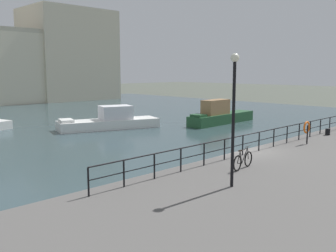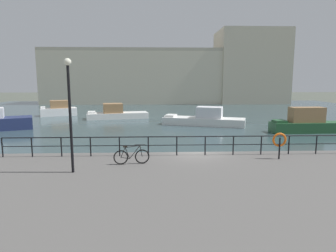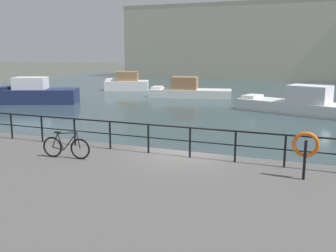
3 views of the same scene
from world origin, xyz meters
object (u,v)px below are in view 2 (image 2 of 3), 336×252
life_ring_stand (279,141)px  quay_lamp_post (70,102)px  parked_bicycle (131,156)px  harbor_building (191,75)px  moored_small_launch (58,110)px  moored_blue_motorboat (314,124)px  moored_green_narrowboat (204,119)px  moored_red_daysailer (116,113)px

life_ring_stand → quay_lamp_post: quay_lamp_post is taller
parked_bicycle → life_ring_stand: (7.68, 0.69, 0.59)m
harbor_building → moored_small_launch: bearing=-132.1°
moored_blue_motorboat → parked_bicycle: moored_blue_motorboat is taller
moored_green_narrowboat → life_ring_stand: (0.81, -19.05, 1.31)m
harbor_building → moored_blue_motorboat: size_ratio=5.91×
moored_small_launch → quay_lamp_post: 33.62m
parked_bicycle → quay_lamp_post: bearing=-161.2°
moored_red_daysailer → moored_blue_motorboat: (21.50, -11.94, 0.15)m
moored_blue_motorboat → moored_small_launch: (-30.59, 15.83, 0.01)m
parked_bicycle → life_ring_stand: life_ring_stand is taller
parked_bicycle → life_ring_stand: size_ratio=1.26×
moored_blue_motorboat → quay_lamp_post: quay_lamp_post is taller
moored_blue_motorboat → moored_small_launch: moored_blue_motorboat is taller
moored_red_daysailer → moored_small_launch: size_ratio=1.52×
moored_blue_motorboat → quay_lamp_post: (-19.64, -15.77, 3.38)m
moored_red_daysailer → parked_bicycle: bearing=87.5°
moored_blue_motorboat → harbor_building: bearing=-81.9°
harbor_building → moored_green_narrowboat: harbor_building is taller
moored_small_launch → life_ring_stand: (21.16, -29.69, 1.16)m
moored_green_narrowboat → moored_blue_motorboat: (10.24, -5.19, 0.14)m
moored_green_narrowboat → moored_small_launch: (-20.35, 10.64, 0.15)m
moored_small_launch → quay_lamp_post: quay_lamp_post is taller
moored_small_launch → harbor_building: bearing=-153.3°
parked_bicycle → quay_lamp_post: quay_lamp_post is taller
moored_red_daysailer → moored_small_launch: 9.89m
moored_green_narrowboat → moored_blue_motorboat: 11.48m
quay_lamp_post → moored_small_launch: bearing=109.1°
moored_red_daysailer → moored_blue_motorboat: 24.59m
moored_small_launch → parked_bicycle: (13.48, -30.38, 0.57)m
moored_red_daysailer → life_ring_stand: 28.52m
moored_red_daysailer → moored_green_narrowboat: bearing=137.1°
life_ring_stand → harbor_building: bearing=88.0°
moored_red_daysailer → harbor_building: bearing=-127.3°
moored_small_launch → life_ring_stand: life_ring_stand is taller
harbor_building → moored_red_daysailer: (-13.99, -29.43, -5.88)m
moored_small_launch → moored_red_daysailer: bearing=135.6°
moored_small_launch → parked_bicycle: bearing=92.7°
harbor_building → moored_blue_motorboat: (7.51, -41.38, -5.73)m
moored_blue_motorboat → quay_lamp_post: bearing=36.6°
moored_blue_motorboat → parked_bicycle: bearing=38.2°
moored_green_narrowboat → harbor_building: bearing=-75.9°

